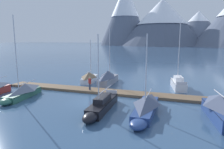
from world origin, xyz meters
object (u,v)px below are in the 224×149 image
(sailboat_outer_slip, at_px, (146,106))
(sailboat_end_of_dock, at_px, (178,83))
(sailboat_second_berth, at_px, (23,91))
(person_on_dock, at_px, (90,83))
(sailboat_last_slip, at_px, (223,110))
(sailboat_far_berth, at_px, (101,105))
(sailboat_mid_dock_port, at_px, (90,77))
(sailboat_mid_dock_starboard, at_px, (109,77))

(sailboat_outer_slip, distance_m, sailboat_end_of_dock, 11.53)
(sailboat_second_berth, distance_m, person_on_dock, 7.81)
(sailboat_outer_slip, height_order, sailboat_last_slip, sailboat_last_slip)
(sailboat_second_berth, bearing_deg, sailboat_far_berth, -5.61)
(sailboat_second_berth, distance_m, sailboat_end_of_dock, 19.83)
(sailboat_second_berth, height_order, sailboat_outer_slip, sailboat_second_berth)
(sailboat_far_berth, height_order, sailboat_last_slip, sailboat_last_slip)
(sailboat_second_berth, height_order, sailboat_last_slip, sailboat_last_slip)
(sailboat_end_of_dock, distance_m, sailboat_last_slip, 11.69)
(sailboat_far_berth, height_order, person_on_dock, sailboat_far_berth)
(sailboat_second_berth, relative_size, sailboat_end_of_dock, 1.03)
(sailboat_far_berth, xyz_separation_m, sailboat_end_of_dock, (6.24, 12.14, 0.13))
(sailboat_end_of_dock, bearing_deg, sailboat_second_berth, -145.82)
(sailboat_far_berth, xyz_separation_m, person_on_dock, (-4.03, 5.80, 0.71))
(sailboat_far_berth, relative_size, sailboat_end_of_dock, 0.82)
(sailboat_second_berth, distance_m, sailboat_last_slip, 20.36)
(sailboat_outer_slip, relative_size, sailboat_last_slip, 0.83)
(sailboat_mid_dock_port, height_order, sailboat_end_of_dock, sailboat_end_of_dock)
(person_on_dock, bearing_deg, sailboat_second_berth, -142.00)
(sailboat_mid_dock_starboard, xyz_separation_m, sailboat_outer_slip, (7.65, -10.60, -0.26))
(sailboat_second_berth, distance_m, sailboat_mid_dock_port, 11.32)
(sailboat_mid_dock_port, xyz_separation_m, sailboat_outer_slip, (10.96, -11.02, -0.02))
(sailboat_last_slip, bearing_deg, sailboat_outer_slip, -177.10)
(sailboat_second_berth, relative_size, sailboat_mid_dock_starboard, 1.12)
(sailboat_mid_dock_starboard, relative_size, sailboat_far_berth, 1.13)
(sailboat_far_berth, bearing_deg, sailboat_outer_slip, 11.73)
(sailboat_mid_dock_port, relative_size, sailboat_outer_slip, 0.83)
(sailboat_mid_dock_port, height_order, sailboat_mid_dock_starboard, sailboat_mid_dock_starboard)
(sailboat_mid_dock_starboard, height_order, sailboat_outer_slip, sailboat_mid_dock_starboard)
(sailboat_second_berth, xyz_separation_m, sailboat_last_slip, (20.35, 0.15, 0.22))
(sailboat_far_berth, bearing_deg, person_on_dock, 124.79)
(sailboat_far_berth, distance_m, sailboat_last_slip, 10.26)
(sailboat_outer_slip, xyz_separation_m, person_on_dock, (-8.03, 4.97, 0.55))
(sailboat_mid_dock_starboard, height_order, sailboat_last_slip, sailboat_last_slip)
(sailboat_mid_dock_starboard, bearing_deg, person_on_dock, -93.91)
(sailboat_outer_slip, bearing_deg, sailboat_far_berth, -168.27)
(sailboat_mid_dock_starboard, distance_m, sailboat_far_berth, 12.00)
(sailboat_outer_slip, xyz_separation_m, sailboat_end_of_dock, (2.23, 11.31, -0.04))
(sailboat_mid_dock_starboard, distance_m, sailboat_end_of_dock, 9.91)
(sailboat_end_of_dock, bearing_deg, sailboat_mid_dock_port, -178.75)
(sailboat_end_of_dock, bearing_deg, sailboat_outer_slip, -101.17)
(sailboat_last_slip, bearing_deg, sailboat_far_berth, -173.59)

